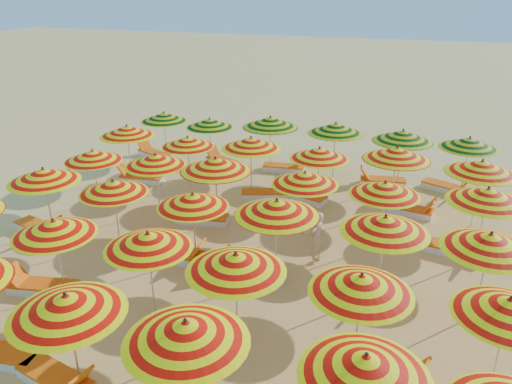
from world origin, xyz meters
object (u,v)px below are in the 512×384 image
(lounger_22, at_px, (447,187))
(umbrella_25, at_px, (188,142))
(umbrella_34, at_px, (403,136))
(beachgoer_a, at_px, (316,238))
(umbrella_11, at_px, (509,308))
(lounger_11, at_px, (357,288))
(umbrella_35, at_px, (469,143))
(umbrella_26, at_px, (251,143))
(umbrella_16, at_px, (385,224))
(lounger_13, at_px, (457,250))
(umbrella_9, at_px, (236,262))
(umbrella_12, at_px, (44,175))
(umbrella_19, at_px, (155,160))
(lounger_21, at_px, (381,181))
(umbrella_30, at_px, (164,117))
(umbrella_20, at_px, (215,165))
(umbrella_24, at_px, (127,131))
(umbrella_23, at_px, (488,195))
(umbrella_33, at_px, (336,128))
(umbrella_4, at_px, (365,366))
(lounger_9, at_px, (176,256))
(umbrella_15, at_px, (277,208))
(umbrella_22, at_px, (385,189))
(umbrella_17, at_px, (490,242))
(lounger_7, at_px, (383,369))
(lounger_14, at_px, (141,178))
(lounger_8, at_px, (40,228))
(umbrella_27, at_px, (319,153))
(umbrella_18, at_px, (93,156))
(umbrella_31, at_px, (210,123))
(lounger_15, at_px, (266,193))
(lounger_20, at_px, (285,167))
(umbrella_8, at_px, (148,241))
(umbrella_14, at_px, (193,200))
(umbrella_13, at_px, (113,187))
(umbrella_7, at_px, (54,228))
(lounger_12, at_px, (201,218))
(lounger_16, at_px, (302,196))
(lounger_6, at_px, (42,286))
(umbrella_28, at_px, (397,154))
(umbrella_2, at_px, (67,305))
(lounger_19, at_px, (223,161))
(umbrella_3, at_px, (186,332))
(lounger_2, at_px, (57,379))
(lounger_17, at_px, (408,210))

(lounger_22, bearing_deg, umbrella_25, -140.25)
(umbrella_34, relative_size, beachgoer_a, 1.78)
(umbrella_11, relative_size, lounger_11, 1.33)
(umbrella_35, bearing_deg, umbrella_26, -160.45)
(umbrella_16, height_order, lounger_13, umbrella_16)
(umbrella_9, height_order, umbrella_12, umbrella_12)
(umbrella_19, height_order, lounger_21, umbrella_19)
(lounger_21, bearing_deg, umbrella_30, -11.31)
(umbrella_35, distance_m, lounger_13, 5.23)
(umbrella_35, xyz_separation_m, lounger_22, (-0.51, 0.07, -1.81))
(umbrella_20, bearing_deg, umbrella_24, 150.68)
(umbrella_23, bearing_deg, umbrella_33, 134.11)
(umbrella_4, height_order, lounger_9, umbrella_4)
(umbrella_19, distance_m, lounger_9, 3.73)
(umbrella_15, bearing_deg, umbrella_22, 46.18)
(umbrella_17, height_order, umbrella_35, umbrella_17)
(umbrella_4, distance_m, lounger_22, 12.81)
(lounger_7, xyz_separation_m, lounger_14, (-10.05, 7.69, 0.00))
(umbrella_26, bearing_deg, lounger_8, -137.49)
(umbrella_27, distance_m, lounger_11, 5.72)
(umbrella_11, distance_m, umbrella_27, 8.97)
(umbrella_18, xyz_separation_m, umbrella_31, (2.15, 5.07, 0.03))
(umbrella_26, xyz_separation_m, lounger_15, (0.60, -0.03, -1.85))
(lounger_20, distance_m, lounger_21, 3.97)
(umbrella_12, height_order, umbrella_24, umbrella_24)
(umbrella_8, distance_m, umbrella_24, 9.01)
(umbrella_14, relative_size, umbrella_20, 0.98)
(umbrella_13, height_order, lounger_7, umbrella_13)
(umbrella_7, relative_size, umbrella_20, 0.97)
(umbrella_12, height_order, lounger_12, umbrella_12)
(umbrella_16, xyz_separation_m, lounger_8, (-10.46, 0.13, -1.85))
(umbrella_34, relative_size, lounger_13, 1.52)
(lounger_16, bearing_deg, lounger_15, 26.03)
(umbrella_18, height_order, lounger_22, umbrella_18)
(lounger_6, xyz_separation_m, lounger_9, (2.54, 2.48, 0.00))
(umbrella_12, relative_size, lounger_15, 1.27)
(umbrella_33, xyz_separation_m, lounger_21, (1.94, -0.20, -1.88))
(umbrella_28, distance_m, umbrella_34, 2.20)
(umbrella_11, relative_size, beachgoer_a, 1.57)
(umbrella_25, distance_m, lounger_20, 4.47)
(umbrella_2, relative_size, umbrella_30, 1.33)
(umbrella_18, bearing_deg, umbrella_30, 91.05)
(umbrella_22, bearing_deg, lounger_19, 143.68)
(umbrella_3, bearing_deg, umbrella_8, 129.78)
(lounger_15, xyz_separation_m, lounger_20, (-0.09, 2.87, 0.00))
(lounger_15, bearing_deg, umbrella_17, -56.02)
(umbrella_12, relative_size, lounger_2, 1.28)
(umbrella_25, height_order, lounger_14, umbrella_25)
(umbrella_13, xyz_separation_m, umbrella_26, (2.56, 4.77, 0.16))
(lounger_17, bearing_deg, umbrella_34, 112.91)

